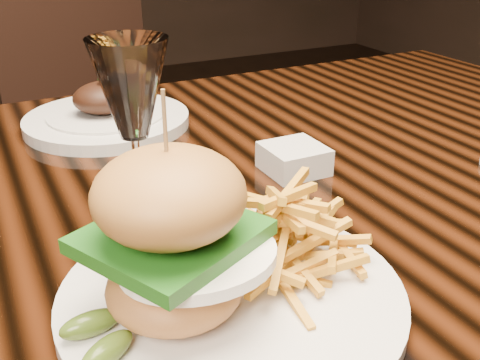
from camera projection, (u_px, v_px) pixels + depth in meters
name	position (u px, v px, depth m)	size (l,w,h in m)	color
dining_table	(189.00, 239.00, 0.72)	(1.60, 0.90, 0.75)	black
burger_plate	(228.00, 252.00, 0.46)	(0.29, 0.29, 0.20)	silver
ramekin	(294.00, 159.00, 0.72)	(0.07, 0.07, 0.03)	silver
wine_glass	(131.00, 96.00, 0.52)	(0.08, 0.08, 0.20)	white
far_dish	(107.00, 116.00, 0.88)	(0.25, 0.25, 0.08)	silver
chair_far	(105.00, 121.00, 1.54)	(0.60, 0.60, 0.95)	black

